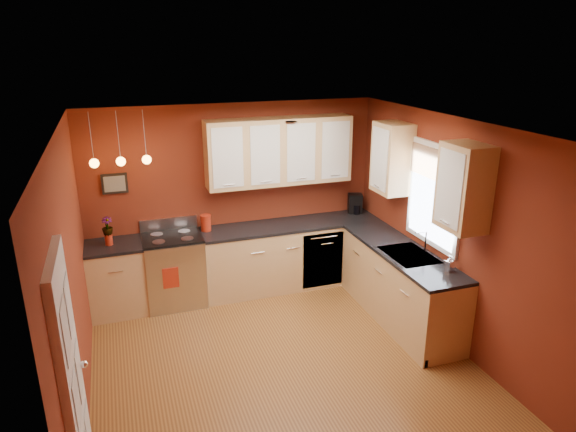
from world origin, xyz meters
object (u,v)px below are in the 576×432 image
object	(u,v)px
gas_range	(174,269)
sink	(409,256)
red_canister	(206,223)
coffee_maker	(355,204)
soap_pump	(449,263)

from	to	relation	value
gas_range	sink	distance (m)	3.05
red_canister	coffee_maker	size ratio (longest dim) A/B	0.76
sink	red_canister	world-z (taller)	sink
soap_pump	gas_range	bearing A→B (deg)	143.64
gas_range	soap_pump	world-z (taller)	soap_pump
gas_range	coffee_maker	world-z (taller)	coffee_maker
gas_range	sink	xyz separation A→B (m)	(2.62, -1.50, 0.43)
red_canister	soap_pump	bearing A→B (deg)	-43.00
gas_range	red_canister	xyz separation A→B (m)	(0.47, 0.11, 0.57)
sink	coffee_maker	bearing A→B (deg)	87.17
red_canister	gas_range	bearing A→B (deg)	-167.05
gas_range	coffee_maker	xyz separation A→B (m)	(2.70, 0.13, 0.59)
coffee_maker	sink	bearing A→B (deg)	-75.99
sink	gas_range	bearing A→B (deg)	150.22
coffee_maker	soap_pump	size ratio (longest dim) A/B	1.55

